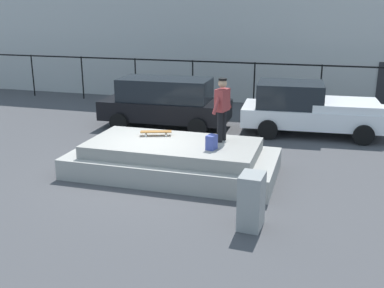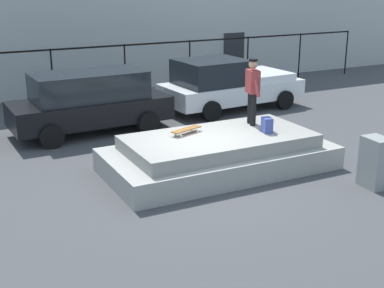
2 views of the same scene
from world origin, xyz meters
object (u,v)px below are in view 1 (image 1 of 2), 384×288
at_px(car_black_hatchback_near, 165,102).
at_px(utility_box, 251,201).
at_px(car_white_pickup_mid, 310,108).
at_px(skateboard, 156,132).
at_px(backpack, 212,142).
at_px(skateboarder, 222,105).

height_order(car_black_hatchback_near, utility_box, car_black_hatchback_near).
bearing_deg(car_white_pickup_mid, skateboard, -130.27).
bearing_deg(utility_box, backpack, 125.55).
relative_size(skateboarder, car_black_hatchback_near, 0.36).
distance_m(skateboard, car_white_pickup_mid, 5.89).
height_order(skateboarder, skateboard, skateboarder).
height_order(skateboard, backpack, backpack).
bearing_deg(skateboard, backpack, -24.06).
xyz_separation_m(skateboarder, backpack, (-0.07, -0.77, -0.75)).
distance_m(skateboard, utility_box, 4.23).
xyz_separation_m(skateboard, car_black_hatchback_near, (-1.12, 3.88, -0.01)).
xyz_separation_m(car_black_hatchback_near, utility_box, (4.18, -6.78, -0.38)).
bearing_deg(car_black_hatchback_near, utility_box, -58.37).
distance_m(backpack, utility_box, 2.55).
distance_m(skateboarder, car_black_hatchback_near, 4.93).
bearing_deg(car_black_hatchback_near, skateboard, -73.87).
height_order(skateboard, car_black_hatchback_near, car_black_hatchback_near).
relative_size(skateboard, car_black_hatchback_near, 0.19).
bearing_deg(backpack, skateboard, 78.90).
distance_m(skateboarder, utility_box, 3.38).
bearing_deg(skateboard, car_white_pickup_mid, 49.73).
height_order(skateboarder, car_black_hatchback_near, skateboarder).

